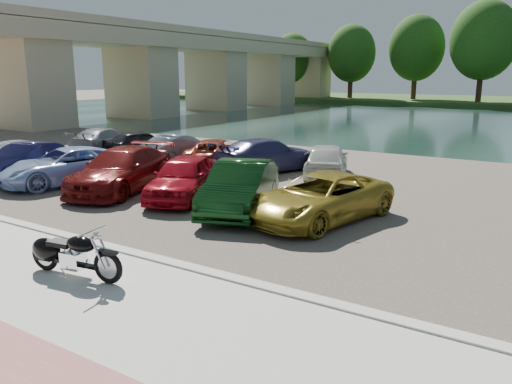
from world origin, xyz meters
TOP-DOWN VIEW (x-y plane):
  - ground at (0.00, 0.00)m, footprint 200.00×200.00m
  - promenade at (0.00, -1.00)m, footprint 60.00×6.00m
  - kerb at (0.00, 2.00)m, footprint 60.00×0.30m
  - parking_lot at (0.00, 11.00)m, footprint 60.00×18.00m
  - river at (0.00, 40.00)m, footprint 120.00×40.00m
  - far_bank at (0.00, 72.00)m, footprint 120.00×24.00m
  - bridge at (-28.00, 41.02)m, footprint 7.00×56.00m
  - motorcycle at (-1.03, 0.39)m, footprint 2.32×0.76m
  - car_0 at (-13.38, 6.88)m, footprint 2.77×4.05m
  - car_1 at (-10.87, 6.05)m, footprint 2.44×4.43m
  - car_2 at (-8.64, 6.25)m, footprint 3.61×5.33m
  - car_3 at (-6.00, 6.56)m, footprint 3.46×5.53m
  - car_4 at (-3.37, 6.83)m, footprint 3.14×4.54m
  - car_5 at (-0.88, 6.50)m, footprint 3.05×4.82m
  - car_6 at (1.58, 6.87)m, footprint 3.27×5.15m
  - car_7 at (-13.45, 12.30)m, footprint 3.05×4.85m
  - car_8 at (-11.05, 12.60)m, footprint 2.55×4.11m
  - car_9 at (-8.43, 12.50)m, footprint 1.59×3.91m
  - car_10 at (-6.12, 12.30)m, footprint 3.44×4.83m
  - car_11 at (-3.41, 12.26)m, footprint 3.37×5.28m
  - car_12 at (-0.84, 12.66)m, footprint 2.99×4.39m

SIDE VIEW (x-z plane):
  - ground at x=0.00m, z-range 0.00..0.00m
  - river at x=0.00m, z-range 0.00..0.00m
  - parking_lot at x=0.00m, z-range 0.00..0.04m
  - promenade at x=0.00m, z-range 0.00..0.10m
  - kerb at x=0.00m, z-range 0.00..0.14m
  - far_bank at x=0.00m, z-range 0.00..0.60m
  - motorcycle at x=-1.03m, z-range 0.04..1.09m
  - car_10 at x=-6.12m, z-range 0.04..1.26m
  - car_9 at x=-8.43m, z-range 0.04..1.30m
  - car_0 at x=-13.38m, z-range 0.04..1.32m
  - car_8 at x=-11.05m, z-range 0.04..1.35m
  - car_7 at x=-13.45m, z-range 0.04..1.35m
  - car_6 at x=1.58m, z-range 0.04..1.36m
  - car_2 at x=-8.64m, z-range 0.04..1.40m
  - car_1 at x=-10.87m, z-range 0.04..1.43m
  - car_12 at x=-0.84m, z-range 0.04..1.43m
  - car_11 at x=-3.41m, z-range 0.04..1.47m
  - car_4 at x=-3.37m, z-range 0.04..1.47m
  - car_3 at x=-6.00m, z-range 0.04..1.53m
  - car_5 at x=-0.88m, z-range 0.04..1.54m
  - bridge at x=-28.00m, z-range 1.24..9.79m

